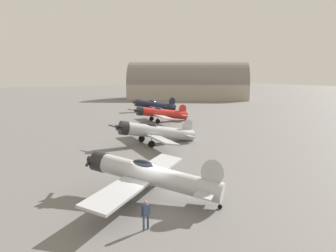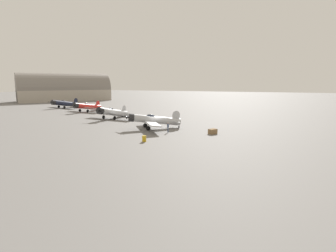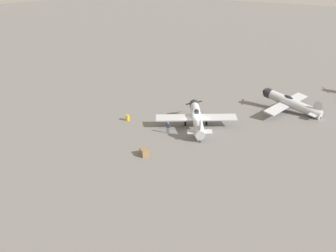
{
  "view_description": "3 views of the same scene",
  "coord_description": "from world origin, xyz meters",
  "views": [
    {
      "loc": [
        18.23,
        -9.91,
        8.53
      ],
      "look_at": [
        -17.59,
        11.48,
        1.6
      ],
      "focal_mm": 33.91,
      "sensor_mm": 36.0,
      "label": 1
    },
    {
      "loc": [
        21.16,
        -43.71,
        8.46
      ],
      "look_at": [
        3.57,
        -2.59,
        1.1
      ],
      "focal_mm": 28.58,
      "sensor_mm": 36.0,
      "label": 2
    },
    {
      "loc": [
        44.42,
        26.95,
        22.13
      ],
      "look_at": [
        3.57,
        -2.59,
        1.1
      ],
      "focal_mm": 41.45,
      "sensor_mm": 36.0,
      "label": 3
    }
  ],
  "objects": [
    {
      "name": "ground_crew_mechanic",
      "position": [
        3.57,
        -2.59,
        1.03
      ],
      "size": [
        0.33,
        0.65,
        1.71
      ],
      "rotation": [
        0.0,
        0.0,
        0.22
      ],
      "color": "#384766",
      "rests_on": "ground_plane"
    },
    {
      "name": "ground_plane",
      "position": [
        0.0,
        0.0,
        0.0
      ],
      "size": [
        400.0,
        400.0,
        0.0
      ],
      "primitive_type": "plane",
      "color": "slate"
    },
    {
      "name": "airplane_outer_stand",
      "position": [
        -45.27,
        24.25,
        1.42
      ],
      "size": [
        13.07,
        9.95,
        3.29
      ],
      "rotation": [
        0.0,
        0.0,
        4.46
      ],
      "color": "#1E2338",
      "rests_on": "ground_plane"
    },
    {
      "name": "airplane_foreground",
      "position": [
        -0.41,
        -0.32,
        1.65
      ],
      "size": [
        9.86,
        10.6,
        3.29
      ],
      "rotation": [
        0.0,
        0.0,
        3.8
      ],
      "color": "#B7BABF",
      "rests_on": "ground_plane"
    },
    {
      "name": "airplane_mid_apron",
      "position": [
        -15.25,
        8.27,
        1.47
      ],
      "size": [
        12.48,
        10.64,
        3.33
      ],
      "rotation": [
        0.0,
        0.0,
        4.61
      ],
      "color": "#B7BABF",
      "rests_on": "ground_plane"
    },
    {
      "name": "distant_hangar",
      "position": [
        -70.65,
        50.84,
        4.35
      ],
      "size": [
        34.72,
        40.34,
        15.04
      ],
      "rotation": [
        0.0,
        0.0,
        4.1
      ],
      "color": "#ADA393",
      "rests_on": "ground_plane"
    },
    {
      "name": "airplane_far_line",
      "position": [
        -30.55,
        17.65,
        1.54
      ],
      "size": [
        11.91,
        10.57,
        3.03
      ],
      "rotation": [
        0.0,
        0.0,
        4.56
      ],
      "color": "red",
      "rests_on": "ground_plane"
    }
  ]
}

